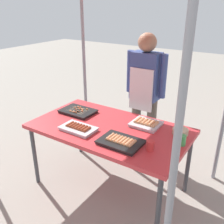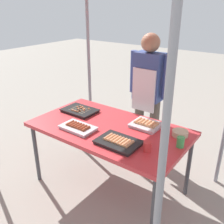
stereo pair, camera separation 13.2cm
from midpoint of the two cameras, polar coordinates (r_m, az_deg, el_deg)
The scene contains 10 objects.
ground_plane at distance 3.02m, azimuth 0.72°, elevation -16.18°, with size 18.00×18.00×0.00m, color gray.
stall_table at distance 2.63m, azimuth 0.80°, elevation -4.42°, with size 1.60×0.90×0.75m.
tray_grilled_sausages at distance 2.31m, azimuth 3.10°, elevation -6.72°, with size 0.39×0.28×0.05m.
tray_meat_skewers at distance 2.97m, azimuth -5.94°, elevation 0.32°, with size 0.39×0.27×0.04m.
tray_pork_links at distance 2.57m, azimuth -6.17°, elevation -3.46°, with size 0.36×0.22×0.05m.
tray_spring_rolls at distance 2.64m, azimuth 9.07°, elevation -2.78°, with size 0.29×0.26×0.06m.
condiment_bowl at distance 2.53m, azimuth 16.46°, elevation -4.62°, with size 0.15×0.15×0.05m, color #BFB28C.
drink_cup_near_edge at distance 2.34m, azimuth 16.66°, elevation -6.49°, with size 0.07×0.07×0.10m, color #3F994C.
drink_cup_by_wok at distance 2.22m, azimuth 9.62°, elevation -7.67°, with size 0.07×0.07×0.09m, color red.
vendor_woman at distance 3.16m, azimuth 9.29°, elevation 5.18°, with size 0.52×0.23×1.61m.
Camera 2 is at (1.40, -1.86, 1.93)m, focal length 40.87 mm.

